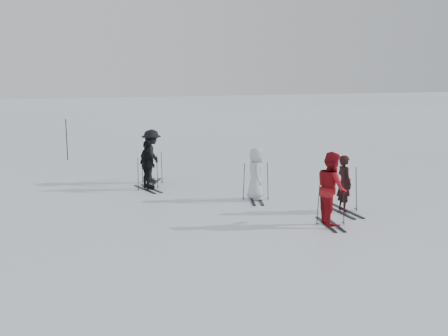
# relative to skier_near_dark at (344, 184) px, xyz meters

# --- Properties ---
(ground) EXTENTS (120.00, 120.00, 0.00)m
(ground) POSITION_rel_skier_near_dark_xyz_m (-2.88, 1.64, -0.83)
(ground) COLOR silver
(ground) RESTS_ON ground
(skier_near_dark) EXTENTS (0.41, 0.62, 1.66)m
(skier_near_dark) POSITION_rel_skier_near_dark_xyz_m (0.00, 0.00, 0.00)
(skier_near_dark) COLOR black
(skier_near_dark) RESTS_ON ground
(skier_red) EXTENTS (0.87, 1.05, 1.97)m
(skier_red) POSITION_rel_skier_near_dark_xyz_m (-1.01, -1.12, 0.16)
(skier_red) COLOR maroon
(skier_red) RESTS_ON ground
(skier_grey) EXTENTS (0.71, 0.91, 1.66)m
(skier_grey) POSITION_rel_skier_near_dark_xyz_m (-1.96, 2.15, 0.00)
(skier_grey) COLOR silver
(skier_grey) RESTS_ON ground
(skier_uphill_left) EXTENTS (0.68, 1.07, 1.69)m
(skier_uphill_left) POSITION_rel_skier_near_dark_xyz_m (-5.02, 4.69, 0.02)
(skier_uphill_left) COLOR black
(skier_uphill_left) RESTS_ON ground
(skier_uphill_far) EXTENTS (1.15, 1.43, 1.93)m
(skier_uphill_far) POSITION_rel_skier_near_dark_xyz_m (-4.69, 5.74, 0.14)
(skier_uphill_far) COLOR black
(skier_uphill_far) RESTS_ON ground
(skis_near_dark) EXTENTS (1.87, 1.03, 1.35)m
(skis_near_dark) POSITION_rel_skier_near_dark_xyz_m (0.00, 0.00, -0.16)
(skis_near_dark) COLOR black
(skis_near_dark) RESTS_ON ground
(skis_red) EXTENTS (1.70, 1.06, 1.17)m
(skis_red) POSITION_rel_skier_near_dark_xyz_m (-1.01, -1.12, -0.24)
(skis_red) COLOR black
(skis_red) RESTS_ON ground
(skis_grey) EXTENTS (1.88, 1.29, 1.25)m
(skis_grey) POSITION_rel_skier_near_dark_xyz_m (-1.96, 2.15, -0.20)
(skis_grey) COLOR black
(skis_grey) RESTS_ON ground
(skis_uphill_left) EXTENTS (1.82, 1.31, 1.20)m
(skis_uphill_left) POSITION_rel_skier_near_dark_xyz_m (-5.02, 4.69, -0.23)
(skis_uphill_left) COLOR black
(skis_uphill_left) RESTS_ON ground
(skis_uphill_far) EXTENTS (1.83, 1.43, 1.18)m
(skis_uphill_far) POSITION_rel_skier_near_dark_xyz_m (-4.69, 5.74, -0.24)
(skis_uphill_far) COLOR black
(skis_uphill_far) RESTS_ON ground
(piste_marker) EXTENTS (0.05, 0.05, 1.87)m
(piste_marker) POSITION_rel_skier_near_dark_xyz_m (-7.53, 11.90, 0.10)
(piste_marker) COLOR black
(piste_marker) RESTS_ON ground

